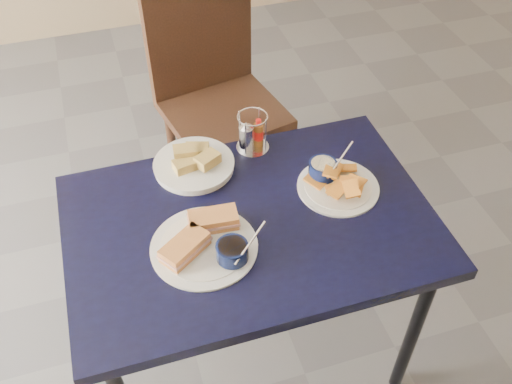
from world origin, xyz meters
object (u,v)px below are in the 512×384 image
object	(u,v)px
chair_far	(217,84)
bread_basket	(194,163)
condiment_caddy	(251,135)
plantain_plate	(333,180)
sandwich_plate	(207,242)
dining_table	(251,237)

from	to	relation	value
chair_far	bread_basket	distance (m)	0.75
bread_basket	condiment_caddy	bearing A→B (deg)	11.07
bread_basket	plantain_plate	bearing A→B (deg)	-27.40
sandwich_plate	plantain_plate	size ratio (longest dim) A/B	1.24
sandwich_plate	condiment_caddy	xyz separation A→B (m)	(0.24, 0.37, 0.03)
plantain_plate	bread_basket	xyz separation A→B (m)	(-0.40, 0.21, 0.00)
dining_table	condiment_caddy	distance (m)	0.35
bread_basket	condiment_caddy	distance (m)	0.21
plantain_plate	dining_table	bearing A→B (deg)	-167.13
bread_basket	condiment_caddy	world-z (taller)	condiment_caddy
plantain_plate	bread_basket	distance (m)	0.45
condiment_caddy	sandwich_plate	bearing A→B (deg)	-123.18
dining_table	condiment_caddy	bearing A→B (deg)	72.51
chair_far	sandwich_plate	bearing A→B (deg)	-105.71
chair_far	condiment_caddy	xyz separation A→B (m)	(-0.04, -0.64, 0.23)
chair_far	dining_table	bearing A→B (deg)	-98.36
sandwich_plate	plantain_plate	bearing A→B (deg)	16.32
dining_table	chair_far	distance (m)	0.97
plantain_plate	condiment_caddy	size ratio (longest dim) A/B	1.88
chair_far	sandwich_plate	size ratio (longest dim) A/B	3.18
chair_far	sandwich_plate	distance (m)	1.07
sandwich_plate	condiment_caddy	size ratio (longest dim) A/B	2.33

